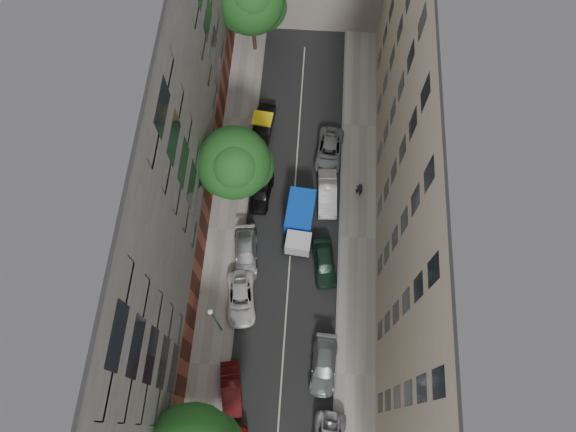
# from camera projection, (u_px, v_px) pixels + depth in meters

# --- Properties ---
(ground) EXTENTS (120.00, 120.00, 0.00)m
(ground) POSITION_uv_depth(u_px,v_px,m) (292.00, 234.00, 42.90)
(ground) COLOR #4C4C49
(ground) RESTS_ON ground
(road_surface) EXTENTS (8.00, 44.00, 0.02)m
(road_surface) POSITION_uv_depth(u_px,v_px,m) (292.00, 234.00, 42.90)
(road_surface) COLOR black
(road_surface) RESTS_ON ground
(sidewalk_left) EXTENTS (3.00, 44.00, 0.15)m
(sidewalk_left) POSITION_uv_depth(u_px,v_px,m) (226.00, 229.00, 42.98)
(sidewalk_left) COLOR gray
(sidewalk_left) RESTS_ON ground
(sidewalk_right) EXTENTS (3.00, 44.00, 0.15)m
(sidewalk_right) POSITION_uv_depth(u_px,v_px,m) (358.00, 238.00, 42.69)
(sidewalk_right) COLOR gray
(sidewalk_right) RESTS_ON ground
(building_left) EXTENTS (8.00, 44.00, 20.00)m
(building_left) POSITION_uv_depth(u_px,v_px,m) (127.00, 169.00, 34.00)
(building_left) COLOR #4C4A47
(building_left) RESTS_ON ground
(building_right) EXTENTS (8.00, 44.00, 20.00)m
(building_right) POSITION_uv_depth(u_px,v_px,m) (461.00, 189.00, 33.41)
(building_right) COLOR tan
(building_right) RESTS_ON ground
(tarp_truck) EXTENTS (2.52, 5.45, 2.45)m
(tarp_truck) POSITION_uv_depth(u_px,v_px,m) (300.00, 221.00, 41.88)
(tarp_truck) COLOR black
(tarp_truck) RESTS_ON ground
(car_left_1) EXTENTS (2.04, 4.16, 1.31)m
(car_left_1) POSITION_uv_depth(u_px,v_px,m) (231.00, 389.00, 37.43)
(car_left_1) COLOR #4B0F10
(car_left_1) RESTS_ON ground
(car_left_2) EXTENTS (2.74, 4.87, 1.29)m
(car_left_2) POSITION_uv_depth(u_px,v_px,m) (241.00, 299.00, 40.08)
(car_left_2) COLOR silver
(car_left_2) RESTS_ON ground
(car_left_3) EXTENTS (2.34, 4.78, 1.34)m
(car_left_3) POSITION_uv_depth(u_px,v_px,m) (246.00, 253.00, 41.52)
(car_left_3) COLOR #BAB9BE
(car_left_3) RESTS_ON ground
(car_left_4) EXTENTS (2.08, 4.20, 1.38)m
(car_left_4) POSITION_uv_depth(u_px,v_px,m) (262.00, 192.00, 43.68)
(car_left_4) COLOR black
(car_left_4) RESTS_ON ground
(car_left_5) EXTENTS (2.06, 4.66, 1.49)m
(car_left_5) POSITION_uv_depth(u_px,v_px,m) (263.00, 126.00, 46.19)
(car_left_5) COLOR black
(car_left_5) RESTS_ON ground
(car_right_1) EXTENTS (2.07, 4.63, 1.32)m
(car_right_1) POSITION_uv_depth(u_px,v_px,m) (324.00, 365.00, 38.08)
(car_right_1) COLOR slate
(car_right_1) RESTS_ON ground
(car_right_2) EXTENTS (2.32, 4.46, 1.45)m
(car_right_2) POSITION_uv_depth(u_px,v_px,m) (324.00, 263.00, 41.15)
(car_right_2) COLOR black
(car_right_2) RESTS_ON ground
(car_right_3) EXTENTS (1.78, 4.53, 1.47)m
(car_right_3) POSITION_uv_depth(u_px,v_px,m) (327.00, 193.00, 43.56)
(car_right_3) COLOR silver
(car_right_3) RESTS_ON ground
(car_right_4) EXTENTS (2.58, 4.94, 1.33)m
(car_right_4) POSITION_uv_depth(u_px,v_px,m) (329.00, 151.00, 45.27)
(car_right_4) COLOR slate
(car_right_4) RESTS_ON ground
(tree_mid) EXTENTS (5.84, 5.65, 8.77)m
(tree_mid) POSITION_uv_depth(u_px,v_px,m) (235.00, 165.00, 38.81)
(tree_mid) COLOR #382619
(tree_mid) RESTS_ON sidewalk_left
(tree_far) EXTENTS (6.15, 6.01, 9.17)m
(tree_far) POSITION_uv_depth(u_px,v_px,m) (252.00, 2.00, 44.89)
(tree_far) COLOR #382619
(tree_far) RESTS_ON sidewalk_left
(lamp_post) EXTENTS (0.36, 0.36, 6.59)m
(lamp_post) POSITION_uv_depth(u_px,v_px,m) (215.00, 319.00, 35.90)
(lamp_post) COLOR #19592E
(lamp_post) RESTS_ON sidewalk_left
(pedestrian) EXTENTS (0.77, 0.63, 1.82)m
(pedestrian) POSITION_uv_depth(u_px,v_px,m) (359.00, 189.00, 43.35)
(pedestrian) COLOR black
(pedestrian) RESTS_ON sidewalk_right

